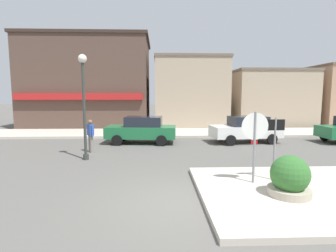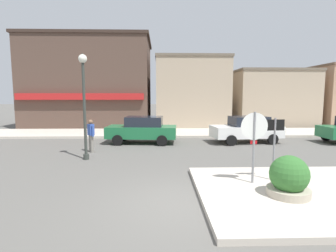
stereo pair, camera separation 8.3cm
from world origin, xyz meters
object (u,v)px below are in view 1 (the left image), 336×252
at_px(stop_sign, 255,138).
at_px(parked_car_second, 246,129).
at_px(parked_car_nearest, 142,129).
at_px(one_way_sign, 275,143).
at_px(planter, 290,180).
at_px(lamp_post, 84,91).
at_px(pedestrian_crossing_near, 91,135).

relative_size(stop_sign, parked_car_second, 0.55).
bearing_deg(parked_car_nearest, stop_sign, -63.23).
xyz_separation_m(one_way_sign, planter, (-0.14, -1.29, -0.77)).
height_order(lamp_post, parked_car_second, lamp_post).
xyz_separation_m(stop_sign, parked_car_nearest, (-3.83, 7.59, -0.71)).
bearing_deg(stop_sign, lamp_post, 148.56).
relative_size(stop_sign, planter, 1.88).
height_order(planter, parked_car_second, parked_car_second).
height_order(parked_car_nearest, parked_car_second, same).
bearing_deg(one_way_sign, pedestrian_crossing_near, 144.49).
relative_size(one_way_sign, lamp_post, 0.46).
relative_size(one_way_sign, pedestrian_crossing_near, 1.30).
height_order(planter, pedestrian_crossing_near, pedestrian_crossing_near).
xyz_separation_m(stop_sign, lamp_post, (-6.03, 3.68, 1.44)).
distance_m(stop_sign, parked_car_nearest, 8.53).
relative_size(planter, pedestrian_crossing_near, 0.76).
xyz_separation_m(stop_sign, planter, (0.58, -1.05, -0.96)).
height_order(one_way_sign, parked_car_second, one_way_sign).
bearing_deg(lamp_post, parked_car_second, 25.10).
bearing_deg(lamp_post, one_way_sign, -27.03).
bearing_deg(lamp_post, stop_sign, -31.44).
distance_m(planter, parked_car_nearest, 9.71).
bearing_deg(pedestrian_crossing_near, stop_sign, -39.90).
distance_m(planter, pedestrian_crossing_near, 9.19).
xyz_separation_m(one_way_sign, pedestrian_crossing_near, (-6.91, 4.93, -0.46)).
bearing_deg(lamp_post, planter, -35.61).
height_order(one_way_sign, parked_car_nearest, one_way_sign).
bearing_deg(parked_car_second, stop_sign, -106.97).
xyz_separation_m(stop_sign, one_way_sign, (0.73, 0.24, -0.19)).
bearing_deg(pedestrian_crossing_near, parked_car_second, 15.92).
distance_m(stop_sign, planter, 1.53).
xyz_separation_m(lamp_post, pedestrian_crossing_near, (-0.16, 1.48, -2.09)).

